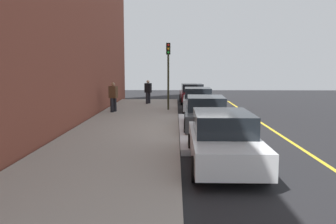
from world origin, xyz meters
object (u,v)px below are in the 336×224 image
(pedestrian_black_coat, at_px, (148,91))
(traffic_light_pole, at_px, (168,65))
(parked_car_white, at_px, (223,139))
(parked_car_charcoal, at_px, (206,114))
(parked_car_silver, at_px, (198,100))
(pedestrian_brown_coat, at_px, (113,96))
(parked_car_maroon, at_px, (192,93))

(pedestrian_black_coat, distance_m, traffic_light_pole, 4.45)
(parked_car_white, bearing_deg, pedestrian_black_coat, -167.87)
(parked_car_charcoal, bearing_deg, pedestrian_black_coat, -161.89)
(parked_car_silver, bearing_deg, pedestrian_brown_coat, -77.15)
(pedestrian_brown_coat, bearing_deg, pedestrian_black_coat, 160.74)
(parked_car_maroon, bearing_deg, parked_car_white, 0.19)
(parked_car_maroon, relative_size, traffic_light_pole, 1.03)
(parked_car_silver, distance_m, parked_car_white, 11.97)
(parked_car_white, xyz_separation_m, pedestrian_black_coat, (-15.65, -3.36, 0.30))
(parked_car_maroon, xyz_separation_m, traffic_light_pole, (5.54, -1.75, 2.19))
(parked_car_silver, height_order, traffic_light_pole, traffic_light_pole)
(parked_car_silver, xyz_separation_m, traffic_light_pole, (0.04, -1.84, 2.19))
(parked_car_charcoal, xyz_separation_m, pedestrian_black_coat, (-10.21, -3.34, 0.30))
(pedestrian_black_coat, bearing_deg, parked_car_silver, 42.70)
(parked_car_charcoal, height_order, parked_car_white, same)
(parked_car_silver, bearing_deg, parked_car_maroon, -179.05)
(parked_car_maroon, xyz_separation_m, pedestrian_black_coat, (1.82, -3.31, 0.30))
(pedestrian_black_coat, bearing_deg, parked_car_charcoal, 18.11)
(parked_car_silver, bearing_deg, parked_car_white, -0.16)
(parked_car_maroon, xyz_separation_m, parked_car_white, (17.47, 0.06, 0.00))
(parked_car_charcoal, relative_size, traffic_light_pole, 1.03)
(pedestrian_black_coat, height_order, pedestrian_brown_coat, pedestrian_brown_coat)
(parked_car_maroon, height_order, pedestrian_brown_coat, pedestrian_brown_coat)
(traffic_light_pole, bearing_deg, parked_car_charcoal, 15.36)
(parked_car_white, relative_size, pedestrian_black_coat, 2.73)
(parked_car_white, relative_size, pedestrian_brown_coat, 2.67)
(pedestrian_black_coat, distance_m, pedestrian_brown_coat, 5.13)
(pedestrian_brown_coat, bearing_deg, parked_car_maroon, 143.12)
(traffic_light_pole, bearing_deg, pedestrian_black_coat, -157.30)
(parked_car_maroon, relative_size, parked_car_white, 0.91)
(parked_car_white, bearing_deg, parked_car_silver, 179.84)
(parked_car_maroon, distance_m, parked_car_charcoal, 12.03)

